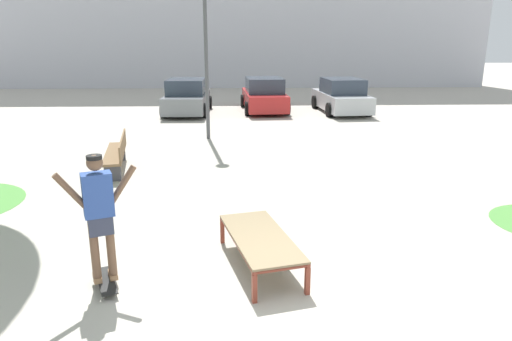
{
  "coord_description": "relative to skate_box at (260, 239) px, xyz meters",
  "views": [
    {
      "loc": [
        -0.61,
        -5.31,
        3.14
      ],
      "look_at": [
        -0.32,
        2.28,
        1.0
      ],
      "focal_mm": 32.73,
      "sensor_mm": 36.0,
      "label": 1
    }
  ],
  "objects": [
    {
      "name": "car_red",
      "position": [
        0.89,
        15.03,
        0.28
      ],
      "size": [
        2.11,
        4.29,
        1.5
      ],
      "color": "red",
      "rests_on": "ground"
    },
    {
      "name": "skater",
      "position": [
        -2.05,
        -0.51,
        0.66
      ],
      "size": [
        0.95,
        0.45,
        1.69
      ],
      "color": "brown",
      "rests_on": "skateboard"
    },
    {
      "name": "light_post",
      "position": [
        -1.28,
        9.01,
        3.41
      ],
      "size": [
        0.36,
        0.36,
        5.83
      ],
      "color": "#4C4C51",
      "rests_on": "ground"
    },
    {
      "name": "park_bench",
      "position": [
        -3.29,
        5.23,
        0.03
      ],
      "size": [
        0.86,
        2.44,
        0.83
      ],
      "color": "brown",
      "rests_on": "ground"
    },
    {
      "name": "car_grey",
      "position": [
        -2.51,
        14.51,
        0.28
      ],
      "size": [
        1.98,
        4.23,
        1.5
      ],
      "color": "slate",
      "rests_on": "ground"
    },
    {
      "name": "skateboard",
      "position": [
        -2.05,
        -0.51,
        -0.34
      ],
      "size": [
        0.49,
        0.82,
        0.09
      ],
      "color": "black",
      "rests_on": "ground"
    },
    {
      "name": "car_silver",
      "position": [
        4.28,
        14.53,
        0.28
      ],
      "size": [
        2.15,
        4.31,
        1.5
      ],
      "color": "#B7BABF",
      "rests_on": "ground"
    },
    {
      "name": "ground_plane",
      "position": [
        0.32,
        -0.78,
        -0.41
      ],
      "size": [
        120.0,
        120.0,
        0.0
      ],
      "primitive_type": "plane",
      "color": "#B2AA9E"
    },
    {
      "name": "skate_box",
      "position": [
        0.0,
        0.0,
        0.0
      ],
      "size": [
        1.2,
        2.03,
        0.46
      ],
      "color": "brown",
      "rests_on": "ground"
    }
  ]
}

